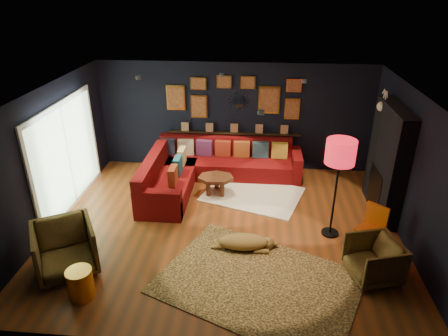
# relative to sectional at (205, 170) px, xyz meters

# --- Properties ---
(floor) EXTENTS (6.50, 6.50, 0.00)m
(floor) POSITION_rel_sectional_xyz_m (0.61, -1.81, -0.32)
(floor) COLOR brown
(floor) RESTS_ON ground
(room_walls) EXTENTS (6.50, 6.50, 6.50)m
(room_walls) POSITION_rel_sectional_xyz_m (0.61, -1.81, 1.27)
(room_walls) COLOR black
(room_walls) RESTS_ON ground
(sectional) EXTENTS (3.41, 2.69, 0.86)m
(sectional) POSITION_rel_sectional_xyz_m (0.00, 0.00, 0.00)
(sectional) COLOR #66080D
(sectional) RESTS_ON ground
(ledge) EXTENTS (3.20, 0.12, 0.04)m
(ledge) POSITION_rel_sectional_xyz_m (0.61, 0.87, 0.60)
(ledge) COLOR black
(ledge) RESTS_ON room_walls
(gallery_wall) EXTENTS (3.15, 0.04, 1.02)m
(gallery_wall) POSITION_rel_sectional_xyz_m (0.60, 0.91, 1.48)
(gallery_wall) COLOR gold
(gallery_wall) RESTS_ON room_walls
(sunburst_mirror) EXTENTS (0.47, 0.16, 0.47)m
(sunburst_mirror) POSITION_rel_sectional_xyz_m (0.71, 0.91, 1.38)
(sunburst_mirror) COLOR silver
(sunburst_mirror) RESTS_ON room_walls
(fireplace) EXTENTS (0.31, 1.60, 2.20)m
(fireplace) POSITION_rel_sectional_xyz_m (3.71, -0.91, 0.70)
(fireplace) COLOR black
(fireplace) RESTS_ON ground
(deer_head) EXTENTS (0.50, 0.28, 0.45)m
(deer_head) POSITION_rel_sectional_xyz_m (3.75, -0.41, 1.73)
(deer_head) COLOR white
(deer_head) RESTS_ON fireplace
(sliding_door) EXTENTS (0.06, 2.80, 2.20)m
(sliding_door) POSITION_rel_sectional_xyz_m (-2.60, -1.21, 0.78)
(sliding_door) COLOR white
(sliding_door) RESTS_ON ground
(ceiling_spots) EXTENTS (3.30, 2.50, 0.06)m
(ceiling_spots) POSITION_rel_sectional_xyz_m (0.61, -1.01, 2.24)
(ceiling_spots) COLOR black
(ceiling_spots) RESTS_ON room_walls
(shag_rug) EXTENTS (2.38, 2.03, 0.03)m
(shag_rug) POSITION_rel_sectional_xyz_m (1.12, -0.51, -0.31)
(shag_rug) COLOR white
(shag_rug) RESTS_ON ground
(leopard_rug) EXTENTS (3.56, 3.13, 0.02)m
(leopard_rug) POSITION_rel_sectional_xyz_m (1.28, -3.31, -0.31)
(leopard_rug) COLOR tan
(leopard_rug) RESTS_ON ground
(coffee_table) EXTENTS (0.84, 0.65, 0.40)m
(coffee_table) POSITION_rel_sectional_xyz_m (0.31, -0.53, 0.02)
(coffee_table) COLOR #59321C
(coffee_table) RESTS_ON shag_rug
(pouf) EXTENTS (0.51, 0.51, 0.33)m
(pouf) POSITION_rel_sectional_xyz_m (-0.69, -1.22, -0.13)
(pouf) COLOR maroon
(pouf) RESTS_ON shag_rug
(armchair_left) EXTENTS (1.21, 1.19, 0.93)m
(armchair_left) POSITION_rel_sectional_xyz_m (-1.81, -3.27, 0.14)
(armchair_left) COLOR #A78238
(armchair_left) RESTS_ON ground
(armchair_right) EXTENTS (0.86, 0.89, 0.75)m
(armchair_right) POSITION_rel_sectional_xyz_m (3.06, -3.01, 0.05)
(armchair_right) COLOR #A78238
(armchair_right) RESTS_ON ground
(gold_stool) EXTENTS (0.38, 0.38, 0.48)m
(gold_stool) POSITION_rel_sectional_xyz_m (-1.35, -3.83, -0.08)
(gold_stool) COLOR gold
(gold_stool) RESTS_ON ground
(orange_chair) EXTENTS (0.56, 0.56, 0.85)m
(orange_chair) POSITION_rel_sectional_xyz_m (3.21, -2.25, 0.18)
(orange_chair) COLOR black
(orange_chair) RESTS_ON ground
(floor_lamp) EXTENTS (0.52, 0.52, 1.88)m
(floor_lamp) POSITION_rel_sectional_xyz_m (2.59, -1.86, 1.27)
(floor_lamp) COLOR black
(floor_lamp) RESTS_ON ground
(dog) EXTENTS (1.21, 0.63, 0.37)m
(dog) POSITION_rel_sectional_xyz_m (1.00, -2.47, -0.12)
(dog) COLOR #9F7B3F
(dog) RESTS_ON leopard_rug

